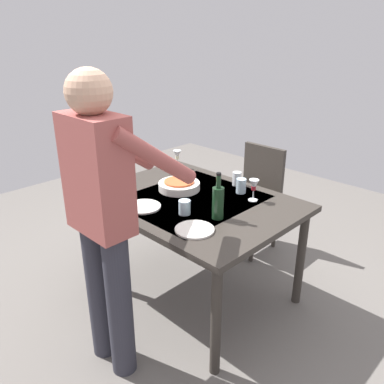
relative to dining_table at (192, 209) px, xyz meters
name	(u,v)px	position (x,y,z in m)	size (l,w,h in m)	color
ground_plane	(192,291)	(0.00, 0.00, -0.69)	(6.00, 6.00, 0.00)	#66605B
dining_table	(192,209)	(0.00, 0.00, 0.00)	(1.39, 1.04, 0.77)	#332D28
chair_near	(256,191)	(0.10, -0.90, -0.16)	(0.40, 0.40, 0.91)	black
person_server	(104,214)	(-0.13, 0.78, 0.27)	(0.42, 0.61, 1.69)	#2D2D38
wine_bottle	(218,202)	(-0.32, 0.10, 0.19)	(0.07, 0.07, 0.30)	black
wine_glass_left	(254,186)	(-0.32, -0.27, 0.18)	(0.07, 0.07, 0.15)	white
wine_glass_right	(177,156)	(0.55, -0.38, 0.18)	(0.07, 0.07, 0.15)	white
water_cup_near_left	(185,207)	(-0.13, 0.20, 0.12)	(0.08, 0.08, 0.09)	silver
water_cup_near_right	(241,186)	(-0.17, -0.32, 0.13)	(0.07, 0.07, 0.10)	silver
water_cup_far_left	(237,179)	(-0.06, -0.42, 0.13)	(0.06, 0.06, 0.10)	silver
serving_bowl_pasta	(179,185)	(0.18, -0.05, 0.11)	(0.30, 0.30, 0.07)	white
dinner_plate_near	(143,207)	(0.13, 0.33, 0.08)	(0.23, 0.23, 0.01)	white
dinner_plate_far	(195,230)	(-0.33, 0.32, 0.08)	(0.23, 0.23, 0.01)	white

